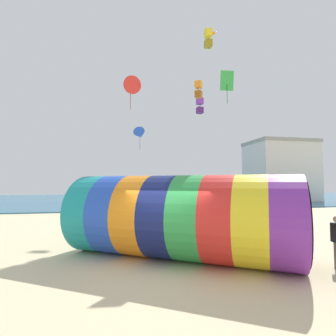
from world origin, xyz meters
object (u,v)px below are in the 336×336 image
kite_orange_box (198,90)px  kite_red_delta (131,86)px  kite_orange_parafoil (212,33)px  kite_blue_delta (140,135)px  giant_inflatable_tube (180,217)px  kite_green_diamond (227,81)px  kite_purple_box (200,106)px  kite_yellow_box (208,38)px  bystander_near_water (216,206)px

kite_orange_box → kite_red_delta: (-5.94, -5.13, -2.05)m
kite_orange_parafoil → kite_blue_delta: bearing=179.5°
giant_inflatable_tube → kite_green_diamond: bearing=44.8°
kite_orange_box → kite_green_diamond: bearing=-96.9°
giant_inflatable_tube → kite_blue_delta: 17.63m
kite_red_delta → kite_purple_box: bearing=54.0°
kite_purple_box → kite_blue_delta: (-6.48, -0.55, -3.47)m
kite_green_diamond → kite_yellow_box: size_ratio=1.02×
kite_orange_box → kite_purple_box: 6.31m
kite_purple_box → bystander_near_water: (-0.31, -5.19, -10.31)m
kite_purple_box → kite_blue_delta: 7.37m
giant_inflatable_tube → kite_green_diamond: (3.52, 3.49, 6.73)m
kite_purple_box → kite_red_delta: bearing=-126.0°
giant_inflatable_tube → kite_orange_parafoil: size_ratio=8.71×
kite_blue_delta → kite_green_diamond: (3.46, -13.05, 0.63)m
bystander_near_water → kite_orange_parafoil: bearing=71.4°
giant_inflatable_tube → kite_blue_delta: (0.07, 16.55, 6.10)m
kite_blue_delta → kite_yellow_box: kite_yellow_box is taller
kite_red_delta → kite_orange_parafoil: size_ratio=2.08×
kite_orange_box → kite_blue_delta: size_ratio=0.66×
kite_purple_box → kite_green_diamond: kite_purple_box is taller
kite_blue_delta → kite_red_delta: bearing=-98.4°
giant_inflatable_tube → bystander_near_water: (6.23, 11.91, -0.74)m
kite_yellow_box → giant_inflatable_tube: bearing=-115.1°
kite_blue_delta → kite_yellow_box: size_ratio=1.31×
kite_orange_box → kite_yellow_box: kite_yellow_box is taller
kite_orange_box → kite_red_delta: kite_orange_box is taller
kite_red_delta → kite_green_diamond: bearing=-26.9°
kite_purple_box → kite_orange_box: bearing=-109.4°
kite_red_delta → kite_yellow_box: size_ratio=1.18×
kite_purple_box → kite_orange_parafoil: (1.22, -0.62, 7.87)m
kite_red_delta → kite_blue_delta: size_ratio=0.90×
kite_yellow_box → bystander_near_water: size_ratio=1.12×
giant_inflatable_tube → kite_yellow_box: (5.76, 12.28, 14.28)m
giant_inflatable_tube → kite_orange_box: bearing=68.3°
kite_blue_delta → kite_orange_parafoil: size_ratio=2.31×
kite_green_diamond → kite_orange_parafoil: bearing=71.9°
kite_blue_delta → kite_orange_parafoil: kite_orange_parafoil is taller
kite_orange_box → kite_orange_parafoil: size_ratio=1.52×
kite_orange_box → kite_blue_delta: kite_orange_box is taller
kite_red_delta → kite_green_diamond: kite_red_delta is taller
kite_orange_box → kite_blue_delta: bearing=129.2°
kite_red_delta → kite_yellow_box: 12.00m
kite_purple_box → kite_green_diamond: size_ratio=0.99×
kite_blue_delta → kite_green_diamond: kite_green_diamond is taller
kite_yellow_box → kite_orange_parafoil: bearing=64.5°
kite_red_delta → kite_orange_box: bearing=40.8°
kite_orange_parafoil → bystander_near_water: bearing=-108.6°
kite_orange_box → bystander_near_water: 10.01m
kite_orange_box → bystander_near_water: size_ratio=0.97×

